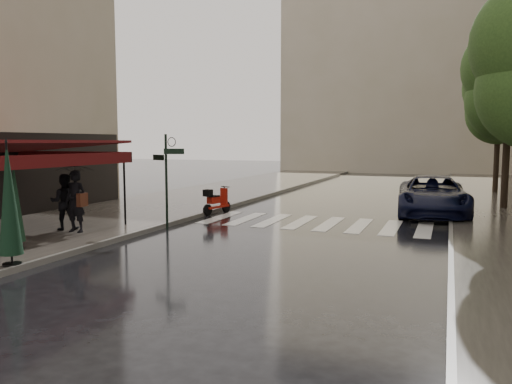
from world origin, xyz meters
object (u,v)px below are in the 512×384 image
Objects in this scene: pedestrian_terrace at (64,202)px; parked_car at (433,196)px; scooter at (216,202)px; parasol_back at (15,203)px; parasol_front at (9,198)px; pedestrian_with_umbrella at (75,176)px.

pedestrian_terrace is 0.32× the size of parked_car.
pedestrian_terrace is at bearing -101.76° from scooter.
parked_car is (10.56, 8.34, -0.23)m from pedestrian_terrace.
scooter is 8.41m from parasol_back.
parasol_back is at bearing -88.03° from scooter.
parasol_back is at bearing 133.42° from parasol_front.
pedestrian_with_umbrella is 0.47× the size of parked_car.
parasol_back is (-1.66, -8.21, 0.83)m from scooter.
pedestrian_terrace is 0.78× the size of parasol_back.
pedestrian_with_umbrella is 4.11m from parasol_front.
pedestrian_terrace is 6.08m from scooter.
scooter is (2.57, 5.48, -0.50)m from pedestrian_terrace.
parasol_back reaches higher than pedestrian_terrace.
parked_car is at bearing -176.01° from pedestrian_terrace.
pedestrian_terrace is (-0.62, 0.21, -0.83)m from pedestrian_with_umbrella.
parasol_front reaches higher than pedestrian_with_umbrella.
parasol_front is (-8.42, -12.36, 0.85)m from parked_car.
scooter is (1.96, 5.69, -1.33)m from pedestrian_with_umbrella.
pedestrian_with_umbrella is 6.16m from scooter.
parasol_front is (-0.43, -9.50, 1.13)m from scooter.
parasol_front reaches higher than parked_car.
pedestrian_terrace is at bearing 118.05° from parasol_front.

